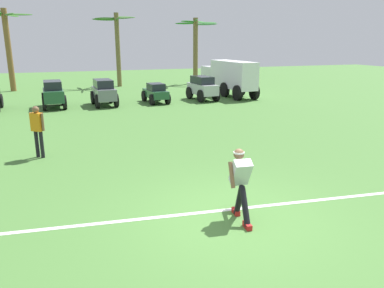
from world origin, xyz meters
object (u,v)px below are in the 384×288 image
at_px(teammate_near_sideline, 37,127).
at_px(box_truck, 229,76).
at_px(palm_tree_right_of_centre, 196,45).
at_px(frisbee_in_flight, 241,180).
at_px(parked_car_slot_f, 202,87).
at_px(palm_tree_left_of_centre, 117,42).
at_px(frisbee_thrower, 241,181).
at_px(parked_car_slot_d, 104,92).
at_px(palm_tree_far_left, 8,44).
at_px(parked_car_slot_c, 53,93).
at_px(parked_car_slot_e, 156,93).

relative_size(teammate_near_sideline, box_truck, 0.26).
bearing_deg(palm_tree_right_of_centre, frisbee_in_flight, -107.95).
relative_size(parked_car_slot_f, palm_tree_left_of_centre, 0.45).
relative_size(frisbee_thrower, parked_car_slot_d, 0.58).
relative_size(parked_car_slot_d, palm_tree_far_left, 0.43).
xyz_separation_m(parked_car_slot_d, palm_tree_right_of_centre, (8.49, 8.63, 2.36)).
bearing_deg(parked_car_slot_d, teammate_near_sideline, -108.35).
bearing_deg(box_truck, palm_tree_far_left, 152.36).
distance_m(parked_car_slot_c, palm_tree_right_of_centre, 14.12).
relative_size(frisbee_thrower, parked_car_slot_c, 0.58).
distance_m(parked_car_slot_c, parked_car_slot_e, 5.48).
bearing_deg(box_truck, parked_car_slot_f, -149.97).
bearing_deg(palm_tree_far_left, parked_car_slot_c, -71.77).
bearing_deg(parked_car_slot_e, teammate_near_sideline, -123.11).
xyz_separation_m(frisbee_in_flight, palm_tree_far_left, (-6.38, 22.57, 2.65)).
xyz_separation_m(teammate_near_sideline, parked_car_slot_d, (2.99, 9.02, -0.20)).
distance_m(teammate_near_sideline, parked_car_slot_d, 9.50).
height_order(parked_car_slot_e, parked_car_slot_f, parked_car_slot_f).
distance_m(frisbee_in_flight, parked_car_slot_e, 14.30).
xyz_separation_m(frisbee_thrower, parked_car_slot_d, (-0.85, 14.67, -0.05)).
bearing_deg(teammate_near_sideline, frisbee_in_flight, -51.66).
relative_size(teammate_near_sideline, parked_car_slot_c, 0.66).
bearing_deg(parked_car_slot_f, parked_car_slot_d, -179.68).
xyz_separation_m(parked_car_slot_c, parked_car_slot_f, (8.34, -0.16, 0.00)).
relative_size(frisbee_in_flight, palm_tree_right_of_centre, 0.06).
bearing_deg(teammate_near_sideline, palm_tree_right_of_centre, 56.95).
xyz_separation_m(parked_car_slot_f, palm_tree_far_left, (-11.03, 8.35, 2.49)).
bearing_deg(frisbee_thrower, palm_tree_left_of_centre, 86.65).
height_order(parked_car_slot_d, parked_car_slot_e, parked_car_slot_d).
xyz_separation_m(teammate_near_sideline, box_truck, (11.08, 10.40, 0.29)).
relative_size(frisbee_in_flight, parked_car_slot_f, 0.13).
distance_m(teammate_near_sideline, parked_car_slot_c, 9.22).
bearing_deg(parked_car_slot_f, frisbee_in_flight, -108.13).
relative_size(parked_car_slot_c, parked_car_slot_d, 0.99).
distance_m(teammate_near_sideline, palm_tree_left_of_centre, 18.66).
height_order(frisbee_thrower, teammate_near_sideline, teammate_near_sideline).
height_order(teammate_near_sideline, parked_car_slot_e, teammate_near_sideline).
bearing_deg(teammate_near_sideline, palm_tree_left_of_centre, 73.65).
relative_size(frisbee_in_flight, teammate_near_sideline, 0.21).
height_order(parked_car_slot_c, palm_tree_left_of_centre, palm_tree_left_of_centre).
distance_m(parked_car_slot_d, palm_tree_left_of_centre, 9.38).
xyz_separation_m(teammate_near_sideline, palm_tree_left_of_centre, (5.21, 17.75, 2.41)).
bearing_deg(palm_tree_far_left, teammate_near_sideline, -82.51).
height_order(frisbee_in_flight, teammate_near_sideline, teammate_near_sideline).
bearing_deg(frisbee_in_flight, teammate_near_sideline, 128.34).
xyz_separation_m(parked_car_slot_c, parked_car_slot_e, (5.47, -0.20, -0.18)).
relative_size(parked_car_slot_e, palm_tree_left_of_centre, 0.41).
xyz_separation_m(teammate_near_sideline, palm_tree_right_of_centre, (11.48, 17.65, 2.17)).
height_order(frisbee_in_flight, parked_car_slot_e, parked_car_slot_e).
distance_m(frisbee_thrower, palm_tree_right_of_centre, 24.63).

